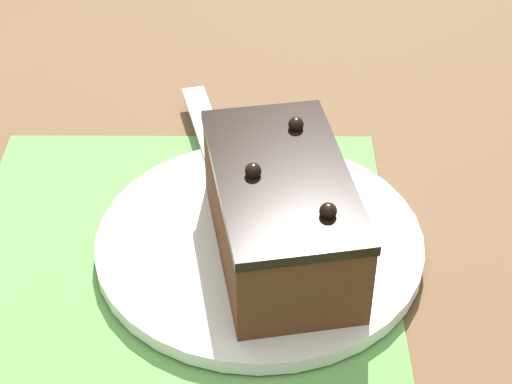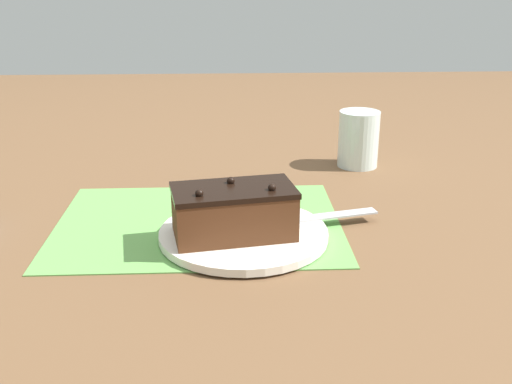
% 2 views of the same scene
% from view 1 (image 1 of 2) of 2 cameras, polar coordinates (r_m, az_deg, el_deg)
% --- Properties ---
extents(ground_plane, '(3.00, 3.00, 0.00)m').
position_cam_1_polar(ground_plane, '(0.64, -5.70, -8.31)').
color(ground_plane, brown).
extents(placemat_woven, '(0.46, 0.34, 0.00)m').
position_cam_1_polar(placemat_woven, '(0.64, -5.71, -8.18)').
color(placemat_woven, '#609E4C').
rests_on(placemat_woven, ground_plane).
extents(cake_plate, '(0.26, 0.26, 0.01)m').
position_cam_1_polar(cake_plate, '(0.68, 0.23, -3.35)').
color(cake_plate, white).
rests_on(cake_plate, placemat_woven).
extents(chocolate_cake, '(0.19, 0.13, 0.08)m').
position_cam_1_polar(chocolate_cake, '(0.64, 1.69, -1.31)').
color(chocolate_cake, '#512D19').
rests_on(chocolate_cake, cake_plate).
extents(serving_knife, '(0.23, 0.08, 0.01)m').
position_cam_1_polar(serving_knife, '(0.72, -2.05, 0.82)').
color(serving_knife, '#472D19').
rests_on(serving_knife, cake_plate).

